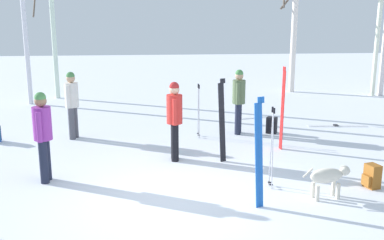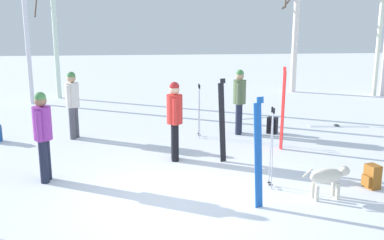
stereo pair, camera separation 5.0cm
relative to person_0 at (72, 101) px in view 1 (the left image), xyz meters
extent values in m
plane|color=white|center=(2.39, -4.22, -0.98)|extent=(60.00, 60.00, 0.00)
cylinder|color=#4C4C56|center=(-0.03, -0.09, -0.57)|extent=(0.16, 0.16, 0.82)
cylinder|color=#4C4C56|center=(0.03, 0.09, -0.57)|extent=(0.16, 0.16, 0.82)
cylinder|color=silver|center=(0.00, 0.00, 0.15)|extent=(0.34, 0.34, 0.62)
sphere|color=tan|center=(0.00, 0.00, 0.57)|extent=(0.22, 0.22, 0.22)
sphere|color=#4C8C4C|center=(0.00, 0.00, 0.63)|extent=(0.21, 0.21, 0.21)
cylinder|color=silver|center=(-0.06, -0.20, 0.13)|extent=(0.10, 0.10, 0.56)
cylinder|color=silver|center=(0.06, 0.20, 0.13)|extent=(0.10, 0.10, 0.56)
cylinder|color=#1E2338|center=(-0.04, -2.99, -0.57)|extent=(0.16, 0.16, 0.82)
cylinder|color=#1E2338|center=(-0.05, -3.17, -0.57)|extent=(0.16, 0.16, 0.82)
cylinder|color=purple|center=(-0.04, -3.08, 0.15)|extent=(0.34, 0.34, 0.62)
sphere|color=#997051|center=(-0.04, -3.08, 0.57)|extent=(0.22, 0.22, 0.22)
sphere|color=#4C8C4C|center=(-0.04, -3.08, 0.63)|extent=(0.21, 0.21, 0.21)
cylinder|color=purple|center=(-0.03, -2.87, 0.13)|extent=(0.10, 0.10, 0.56)
cylinder|color=purple|center=(-0.06, -3.29, 0.13)|extent=(0.10, 0.10, 0.56)
cylinder|color=black|center=(2.47, -2.12, -0.57)|extent=(0.16, 0.16, 0.82)
cylinder|color=black|center=(2.47, -1.94, -0.57)|extent=(0.16, 0.16, 0.82)
cylinder|color=red|center=(2.47, -2.03, 0.15)|extent=(0.34, 0.34, 0.62)
sphere|color=beige|center=(2.47, -2.03, 0.57)|extent=(0.22, 0.22, 0.22)
sphere|color=#B22626|center=(2.47, -2.03, 0.63)|extent=(0.21, 0.21, 0.21)
cylinder|color=red|center=(2.46, -2.24, 0.13)|extent=(0.10, 0.10, 0.56)
cylinder|color=red|center=(2.47, -1.82, 0.13)|extent=(0.10, 0.10, 0.56)
cylinder|color=#1E2338|center=(4.26, -0.05, -0.57)|extent=(0.16, 0.16, 0.82)
cylinder|color=#1E2338|center=(4.32, 0.12, -0.57)|extent=(0.16, 0.16, 0.82)
cylinder|color=#566B47|center=(4.29, 0.04, 0.15)|extent=(0.34, 0.34, 0.62)
sphere|color=tan|center=(4.29, 0.04, 0.57)|extent=(0.22, 0.22, 0.22)
sphere|color=#4C8C4C|center=(4.29, 0.04, 0.63)|extent=(0.21, 0.21, 0.21)
cylinder|color=#566B47|center=(4.23, -0.16, 0.13)|extent=(0.10, 0.10, 0.56)
cylinder|color=#566B47|center=(4.36, 0.24, 0.13)|extent=(0.10, 0.10, 0.56)
ellipsoid|color=beige|center=(4.90, -4.41, -0.57)|extent=(0.62, 0.30, 0.26)
sphere|color=beige|center=(5.24, -4.36, -0.51)|extent=(0.18, 0.18, 0.18)
ellipsoid|color=beige|center=(5.30, -4.36, -0.53)|extent=(0.11, 0.07, 0.06)
cylinder|color=beige|center=(4.56, -4.45, -0.49)|extent=(0.19, 0.06, 0.17)
cylinder|color=beige|center=(5.09, -4.31, -0.84)|extent=(0.07, 0.07, 0.28)
cylinder|color=beige|center=(5.11, -4.46, -0.84)|extent=(0.07, 0.07, 0.28)
cylinder|color=beige|center=(4.70, -4.36, -0.84)|extent=(0.07, 0.07, 0.28)
cylinder|color=beige|center=(4.72, -4.51, -0.84)|extent=(0.07, 0.07, 0.28)
cube|color=blue|center=(3.67, -4.66, -0.11)|extent=(0.16, 0.06, 1.75)
cube|color=blue|center=(3.67, -4.66, 0.81)|extent=(0.06, 0.03, 0.10)
cube|color=blue|center=(3.62, -4.67, -0.11)|extent=(0.16, 0.06, 1.75)
cube|color=blue|center=(3.62, -4.67, 0.81)|extent=(0.06, 0.03, 0.10)
cube|color=black|center=(3.48, -2.25, -0.12)|extent=(0.16, 0.07, 1.72)
cube|color=black|center=(3.48, -2.25, 0.77)|extent=(0.06, 0.04, 0.10)
cube|color=black|center=(3.43, -2.27, -0.12)|extent=(0.16, 0.07, 1.72)
cube|color=black|center=(3.43, -2.27, 0.77)|extent=(0.06, 0.04, 0.10)
cube|color=red|center=(5.01, -1.52, -0.05)|extent=(0.03, 0.11, 1.86)
cube|color=red|center=(5.01, -1.52, 0.92)|extent=(0.02, 0.06, 0.10)
cube|color=red|center=(5.00, -1.46, -0.05)|extent=(0.03, 0.11, 1.86)
cube|color=red|center=(5.00, -1.46, 0.92)|extent=(0.02, 0.06, 0.10)
cube|color=white|center=(7.29, 0.59, -0.97)|extent=(1.67, 0.25, 0.02)
cube|color=#333338|center=(7.24, 0.60, -0.95)|extent=(0.13, 0.08, 0.03)
cube|color=white|center=(7.28, 0.49, -0.97)|extent=(1.67, 0.25, 0.02)
cube|color=#333338|center=(7.23, 0.50, -0.95)|extent=(0.13, 0.08, 0.03)
cylinder|color=#B2B2BC|center=(4.10, -3.76, -0.28)|extent=(0.02, 0.10, 1.39)
cylinder|color=black|center=(4.10, -3.76, 0.46)|extent=(0.04, 0.04, 0.10)
cylinder|color=black|center=(4.10, -3.76, -0.91)|extent=(0.07, 0.07, 0.01)
cylinder|color=#B2B2BC|center=(4.10, -3.87, -0.28)|extent=(0.02, 0.10, 1.39)
cylinder|color=black|center=(4.10, -3.87, 0.46)|extent=(0.04, 0.04, 0.10)
cylinder|color=black|center=(4.10, -3.87, -0.91)|extent=(0.07, 0.07, 0.01)
cylinder|color=#B2B2BC|center=(3.20, -0.11, -0.34)|extent=(0.02, 0.10, 1.28)
cylinder|color=black|center=(3.20, -0.11, 0.35)|extent=(0.04, 0.04, 0.10)
cylinder|color=black|center=(3.20, -0.11, -0.91)|extent=(0.07, 0.07, 0.01)
cylinder|color=#B2B2BC|center=(3.20, -0.28, -0.34)|extent=(0.02, 0.10, 1.28)
cylinder|color=black|center=(3.20, -0.28, 0.35)|extent=(0.04, 0.04, 0.10)
cylinder|color=black|center=(3.20, -0.28, -0.91)|extent=(0.07, 0.07, 0.01)
cube|color=#99591E|center=(5.94, -4.02, -0.76)|extent=(0.26, 0.30, 0.44)
cube|color=#99591E|center=(5.81, -4.05, -0.83)|extent=(0.11, 0.20, 0.20)
cube|color=black|center=(6.03, -3.92, -0.76)|extent=(0.03, 0.04, 0.37)
cube|color=black|center=(6.07, -4.06, -0.76)|extent=(0.03, 0.04, 0.37)
cube|color=black|center=(5.19, -0.02, -0.76)|extent=(0.33, 0.31, 0.44)
cube|color=black|center=(5.26, 0.09, -0.83)|extent=(0.20, 0.15, 0.20)
cube|color=black|center=(5.19, -0.16, -0.76)|extent=(0.04, 0.04, 0.37)
cube|color=black|center=(5.07, -0.08, -0.76)|extent=(0.04, 0.04, 0.37)
cube|color=black|center=(-1.78, -0.11, -0.76)|extent=(0.04, 0.04, 0.37)
cylinder|color=silver|center=(-1.53, 6.01, 1.71)|extent=(0.18, 0.18, 5.37)
cylinder|color=brown|center=(-2.14, 5.93, 2.43)|extent=(0.24, 1.26, 0.77)
cylinder|color=silver|center=(7.89, 6.56, 1.99)|extent=(0.24, 0.24, 5.94)
cylinder|color=brown|center=(7.68, 6.90, 2.74)|extent=(0.78, 0.52, 0.77)
cylinder|color=silver|center=(10.79, 5.30, 2.09)|extent=(0.17, 0.17, 6.14)
camera|label=1|loc=(1.89, -11.28, 2.06)|focal=41.56mm
camera|label=2|loc=(1.94, -11.28, 2.06)|focal=41.56mm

